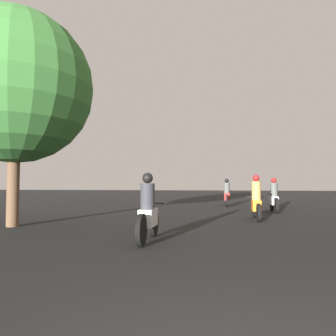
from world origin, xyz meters
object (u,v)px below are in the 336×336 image
object	(u,v)px
motorcycle_silver	(274,198)
street_tree	(15,87)
motorcycle_red	(227,195)
motorcycle_white	(148,214)
motorcycle_orange	(256,202)

from	to	relation	value
motorcycle_silver	street_tree	distance (m)	11.37
motorcycle_red	street_tree	size ratio (longest dim) A/B	0.31
motorcycle_white	street_tree	xyz separation A→B (m)	(-4.61, 1.82, 3.65)
motorcycle_orange	motorcycle_silver	world-z (taller)	motorcycle_orange
motorcycle_orange	motorcycle_silver	xyz separation A→B (m)	(1.13, 3.33, -0.03)
motorcycle_red	street_tree	distance (m)	12.70
motorcycle_silver	street_tree	xyz separation A→B (m)	(-8.63, -6.44, 3.65)
motorcycle_white	motorcycle_red	world-z (taller)	motorcycle_red
motorcycle_orange	street_tree	xyz separation A→B (m)	(-7.50, -3.11, 3.63)
motorcycle_white	street_tree	world-z (taller)	street_tree
motorcycle_white	motorcycle_red	xyz separation A→B (m)	(1.98, 12.05, 0.01)
motorcycle_orange	motorcycle_silver	size ratio (longest dim) A/B	1.07
motorcycle_red	motorcycle_silver	bearing A→B (deg)	-57.56
motorcycle_red	motorcycle_orange	bearing A→B (deg)	-78.55
motorcycle_silver	street_tree	world-z (taller)	street_tree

